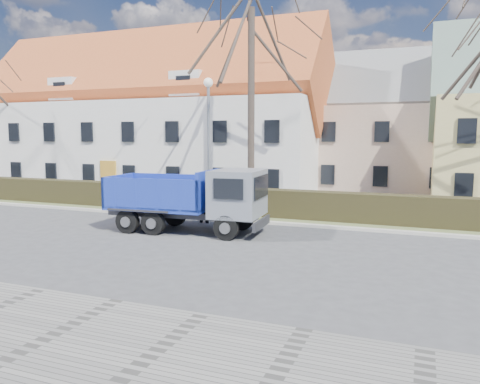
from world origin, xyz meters
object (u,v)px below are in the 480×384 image
at_px(streetlight, 209,144).
at_px(dump_truck, 181,199).
at_px(cart_frame, 200,216).
at_px(parked_car_a, 214,190).

bearing_deg(streetlight, dump_truck, -77.02).
bearing_deg(dump_truck, cart_frame, 89.35).
distance_m(dump_truck, parked_car_a, 8.00).
xyz_separation_m(cart_frame, parked_car_a, (-1.97, 5.77, 0.42)).
bearing_deg(streetlight, parked_car_a, 109.21).
relative_size(dump_truck, parked_car_a, 1.54).
distance_m(streetlight, parked_car_a, 3.79).
xyz_separation_m(dump_truck, parked_car_a, (-2.07, 7.70, -0.59)).
bearing_deg(cart_frame, streetlight, 108.55).
bearing_deg(parked_car_a, dump_truck, -158.80).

